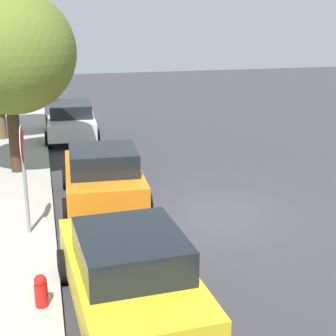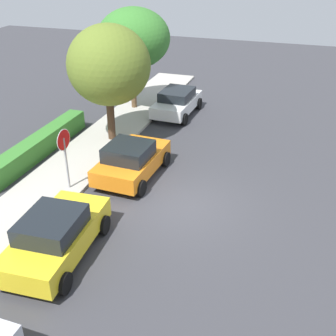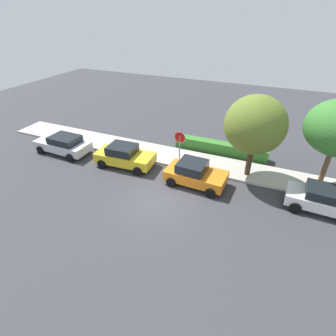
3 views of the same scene
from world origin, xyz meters
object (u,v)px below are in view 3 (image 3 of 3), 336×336
(parked_car_orange, at_px, (195,174))
(fire_hydrant, at_px, (140,153))
(parked_car_yellow, at_px, (125,156))
(parked_car_silver, at_px, (63,144))
(stop_sign, at_px, (180,142))
(parked_car_white, at_px, (324,199))
(street_tree_mid_block, at_px, (255,125))

(parked_car_orange, xyz_separation_m, fire_hydrant, (-4.90, 1.64, -0.40))
(parked_car_yellow, distance_m, parked_car_silver, 5.37)
(parked_car_orange, relative_size, parked_car_yellow, 0.92)
(parked_car_yellow, bearing_deg, fire_hydrant, 73.28)
(stop_sign, distance_m, parked_car_orange, 2.78)
(parked_car_silver, relative_size, fire_hydrant, 6.11)
(parked_car_yellow, relative_size, parked_car_white, 1.07)
(stop_sign, distance_m, fire_hydrant, 3.43)
(parked_car_orange, height_order, parked_car_silver, parked_car_orange)
(parked_car_yellow, distance_m, street_tree_mid_block, 8.97)
(parked_car_orange, bearing_deg, parked_car_white, 2.77)
(parked_car_orange, distance_m, fire_hydrant, 5.18)
(street_tree_mid_block, relative_size, fire_hydrant, 7.71)
(parked_car_orange, bearing_deg, parked_car_yellow, 177.57)
(stop_sign, xyz_separation_m, parked_car_silver, (-8.90, -1.86, -1.03))
(parked_car_orange, distance_m, parked_car_yellow, 5.33)
(parked_car_white, bearing_deg, parked_car_yellow, -179.42)
(parked_car_yellow, height_order, street_tree_mid_block, street_tree_mid_block)
(parked_car_white, xyz_separation_m, fire_hydrant, (-12.24, 1.29, -0.38))
(parked_car_silver, bearing_deg, parked_car_orange, -0.12)
(stop_sign, distance_m, parked_car_silver, 9.16)
(parked_car_orange, bearing_deg, stop_sign, 133.46)
(parked_car_orange, relative_size, parked_car_white, 0.99)
(stop_sign, distance_m, parked_car_yellow, 4.03)
(street_tree_mid_block, bearing_deg, fire_hydrant, -176.09)
(parked_car_white, height_order, street_tree_mid_block, street_tree_mid_block)
(parked_car_white, bearing_deg, fire_hydrant, 173.99)
(stop_sign, relative_size, street_tree_mid_block, 0.46)
(parked_car_silver, height_order, parked_car_white, parked_car_silver)
(parked_car_silver, bearing_deg, street_tree_mid_block, 8.99)
(stop_sign, height_order, parked_car_yellow, stop_sign)
(parked_car_silver, bearing_deg, stop_sign, 11.80)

